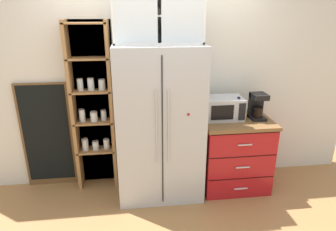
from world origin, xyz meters
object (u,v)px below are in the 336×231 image
Objects in this scene: microwave at (223,108)px; mug_charcoal at (237,116)px; bottle_green at (237,110)px; chalkboard_menu at (47,136)px; mug_sage at (237,115)px; bottle_cobalt at (238,110)px; refrigerator at (159,123)px; coffee_maker at (257,106)px.

microwave is 3.89× the size of mug_charcoal.
chalkboard_menu is at bearing 172.23° from bottle_green.
mug_sage is 0.08m from bottle_cobalt.
mug_charcoal is at bearing -87.39° from mug_sage.
chalkboard_menu is (-2.26, 0.30, -0.27)m from mug_charcoal.
microwave is 0.16m from bottle_green.
mug_charcoal is 0.08m from bottle_green.
refrigerator is at bearing -179.34° from mug_charcoal.
coffee_maker is at bearing 5.00° from bottle_green.
refrigerator reaches higher than bottle_green.
mug_charcoal is (0.92, 0.01, 0.05)m from refrigerator.
chalkboard_menu is (-2.26, 0.33, -0.35)m from bottle_cobalt.
mug_sage is at bearing -7.49° from chalkboard_menu.
microwave is at bearing 5.11° from refrigerator.
bottle_green is (-0.00, -0.01, 0.08)m from mug_charcoal.
refrigerator is 1.34× the size of chalkboard_menu.
coffee_maker is at bearing 2.45° from mug_sage.
bottle_green is at bearing -22.92° from microwave.
bottle_green is at bearing -7.77° from chalkboard_menu.
refrigerator is at bearing -179.00° from mug_sage.
bottle_green is at bearing -98.26° from mug_sage.
chalkboard_menu reaches higher than mug_charcoal.
chalkboard_menu is at bearing 166.85° from refrigerator.
mug_charcoal is at bearing 0.66° from refrigerator.
bottle_cobalt is at bearing -29.09° from microwave.
bottle_cobalt is at bearing -170.42° from coffee_maker.
bottle_green is at bearing -108.05° from mug_charcoal.
refrigerator is 6.25× the size of bottle_cobalt.
coffee_maker reaches higher than mug_charcoal.
coffee_maker is 0.25m from bottle_green.
refrigerator is 6.39× the size of bottle_green.
refrigerator is 1.18m from coffee_maker.
bottle_cobalt is (0.92, -0.02, 0.12)m from refrigerator.
microwave is (0.77, 0.07, 0.13)m from refrigerator.
coffee_maker is 2.57× the size of mug_sage.
bottle_green is 0.21× the size of chalkboard_menu.
refrigerator is 5.72× the size of coffee_maker.
chalkboard_menu is at bearing 171.73° from bottle_cobalt.
refrigerator reaches higher than mug_charcoal.
chalkboard_menu reaches higher than mug_sage.
bottle_cobalt reaches higher than bottle_green.
microwave is at bearing 173.97° from coffee_maker.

